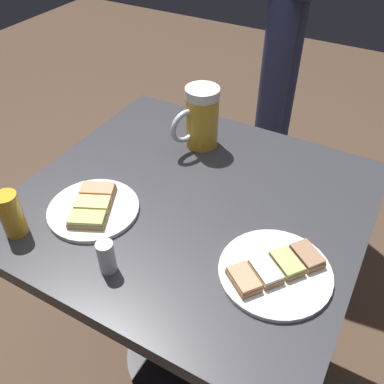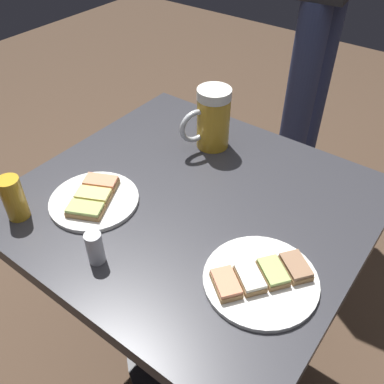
{
  "view_description": "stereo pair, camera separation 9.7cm",
  "coord_description": "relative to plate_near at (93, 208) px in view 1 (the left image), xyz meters",
  "views": [
    {
      "loc": [
        0.36,
        -0.64,
        1.36
      ],
      "look_at": [
        0.0,
        0.0,
        0.73
      ],
      "focal_mm": 39.46,
      "sensor_mm": 36.0,
      "label": 1
    },
    {
      "loc": [
        0.44,
        -0.59,
        1.36
      ],
      "look_at": [
        0.0,
        0.0,
        0.73
      ],
      "focal_mm": 39.46,
      "sensor_mm": 36.0,
      "label": 2
    }
  ],
  "objects": [
    {
      "name": "salt_shaker",
      "position": [
        0.13,
        -0.12,
        0.03
      ],
      "size": [
        0.03,
        0.03,
        0.07
      ],
      "primitive_type": "cylinder",
      "color": "silver",
      "rests_on": "cafe_table"
    },
    {
      "name": "plate_far",
      "position": [
        0.42,
        0.03,
        -0.0
      ],
      "size": [
        0.22,
        0.22,
        0.03
      ],
      "color": "white",
      "rests_on": "cafe_table"
    },
    {
      "name": "ground_plane",
      "position": [
        0.17,
        0.14,
        -0.72
      ],
      "size": [
        6.0,
        6.0,
        0.0
      ],
      "primitive_type": "plane",
      "color": "#4C3828"
    },
    {
      "name": "plate_near",
      "position": [
        0.0,
        0.0,
        0.0
      ],
      "size": [
        0.2,
        0.2,
        0.03
      ],
      "color": "white",
      "rests_on": "cafe_table"
    },
    {
      "name": "beer_mug",
      "position": [
        0.08,
        0.35,
        0.07
      ],
      "size": [
        0.09,
        0.14,
        0.17
      ],
      "color": "gold",
      "rests_on": "cafe_table"
    },
    {
      "name": "cafe_table",
      "position": [
        0.17,
        0.14,
        -0.16
      ],
      "size": [
        0.78,
        0.73,
        0.71
      ],
      "color": "black",
      "rests_on": "ground_plane"
    },
    {
      "name": "beer_glass_small",
      "position": [
        -0.1,
        -0.13,
        0.04
      ],
      "size": [
        0.05,
        0.05,
        0.1
      ],
      "primitive_type": "cylinder",
      "color": "gold",
      "rests_on": "cafe_table"
    }
  ]
}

